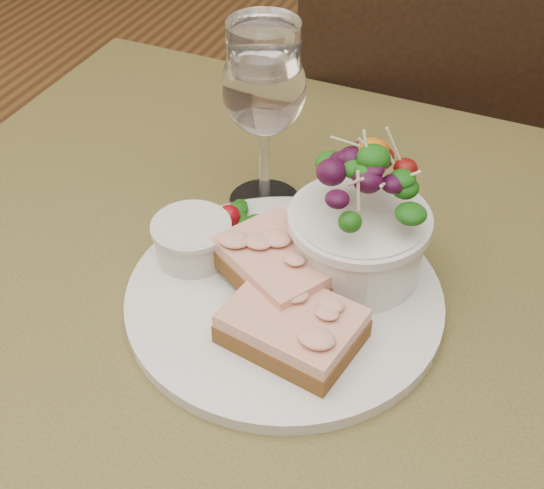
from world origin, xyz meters
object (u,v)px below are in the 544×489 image
at_px(wine_glass, 264,93).
at_px(sandwich_front, 292,326).
at_px(ramekin, 192,238).
at_px(sandwich_back, 279,264).
at_px(salad_bowl, 360,216).
at_px(cafe_table, 264,399).
at_px(dinner_plate, 284,298).
at_px(chair_far, 417,261).

bearing_deg(wine_glass, sandwich_front, -59.42).
distance_m(ramekin, wine_glass, 0.14).
relative_size(sandwich_front, sandwich_back, 0.91).
relative_size(sandwich_back, wine_glass, 0.71).
distance_m(sandwich_back, salad_bowl, 0.08).
height_order(sandwich_back, salad_bowl, salad_bowl).
xyz_separation_m(cafe_table, ramekin, (-0.09, 0.04, 0.13)).
distance_m(cafe_table, salad_bowl, 0.20).
xyz_separation_m(salad_bowl, wine_glass, (-0.12, 0.07, 0.05)).
relative_size(dinner_plate, wine_glass, 1.53).
xyz_separation_m(cafe_table, sandwich_front, (0.03, -0.02, 0.13)).
height_order(chair_far, wine_glass, wine_glass).
bearing_deg(sandwich_front, ramekin, 164.09).
distance_m(chair_far, sandwich_front, 0.81).
xyz_separation_m(dinner_plate, sandwich_front, (0.03, -0.04, 0.02)).
bearing_deg(salad_bowl, cafe_table, -122.53).
height_order(chair_far, sandwich_front, chair_far).
bearing_deg(sandwich_back, chair_far, 118.11).
bearing_deg(ramekin, sandwich_front, -25.50).
distance_m(sandwich_back, ramekin, 0.08).
relative_size(cafe_table, salad_bowl, 6.30).
bearing_deg(cafe_table, wine_glass, 113.54).
bearing_deg(sandwich_front, dinner_plate, 129.39).
relative_size(sandwich_front, salad_bowl, 0.88).
height_order(cafe_table, sandwich_back, sandwich_back).
xyz_separation_m(sandwich_back, salad_bowl, (0.05, 0.04, 0.04)).
distance_m(sandwich_back, wine_glass, 0.16).
bearing_deg(chair_far, ramekin, 63.88).
xyz_separation_m(sandwich_back, ramekin, (-0.08, 0.00, -0.00)).
bearing_deg(ramekin, wine_glass, 79.25).
distance_m(chair_far, wine_glass, 0.76).
relative_size(salad_bowl, wine_glass, 0.73).
bearing_deg(sandwich_front, sandwich_back, 132.05).
xyz_separation_m(sandwich_front, wine_glass, (-0.10, 0.17, 0.10)).
bearing_deg(sandwich_front, salad_bowl, 88.46).
relative_size(cafe_table, sandwich_back, 6.45).
relative_size(chair_far, salad_bowl, 7.09).
height_order(salad_bowl, wine_glass, wine_glass).
distance_m(salad_bowl, wine_glass, 0.14).
xyz_separation_m(cafe_table, sandwich_back, (-0.00, 0.04, 0.14)).
height_order(sandwich_back, ramekin, sandwich_back).
bearing_deg(chair_far, sandwich_back, 71.87).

